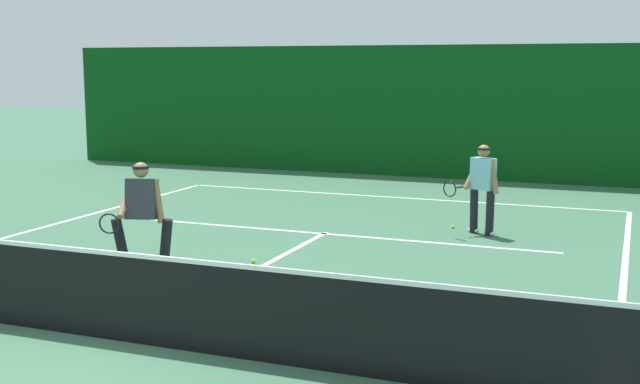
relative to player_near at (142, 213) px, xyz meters
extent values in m
plane|color=#3B674B|center=(1.40, -2.54, -0.93)|extent=(80.00, 80.00, 0.00)
cube|color=white|center=(1.40, 8.15, -0.93)|extent=(10.39, 0.10, 0.01)
cube|color=white|center=(1.40, 3.72, -0.93)|extent=(8.47, 0.10, 0.01)
cube|color=white|center=(1.40, 0.66, -0.93)|extent=(0.10, 6.40, 0.01)
cube|color=black|center=(1.40, -2.54, -0.44)|extent=(11.21, 0.02, 0.98)
cube|color=white|center=(1.40, -2.54, 0.08)|extent=(11.21, 0.03, 0.05)
cylinder|color=black|center=(0.32, 0.11, -0.51)|extent=(0.28, 0.22, 0.86)
cylinder|color=black|center=(-0.31, -0.08, -0.51)|extent=(0.32, 0.23, 0.86)
ellipsoid|color=white|center=(0.32, 0.11, -0.88)|extent=(0.28, 0.18, 0.09)
ellipsoid|color=white|center=(-0.31, -0.08, -0.88)|extent=(0.28, 0.18, 0.09)
cube|color=#2D3338|center=(0.00, 0.01, 0.21)|extent=(0.51, 0.43, 0.62)
cylinder|color=#9E704C|center=(0.23, 0.08, 0.18)|extent=(0.20, 0.15, 0.65)
cylinder|color=#9E704C|center=(-0.23, -0.06, 0.18)|extent=(0.26, 0.58, 0.47)
sphere|color=#9E704C|center=(0.00, 0.01, 0.64)|extent=(0.23, 0.23, 0.23)
cylinder|color=black|center=(0.00, 0.01, 0.68)|extent=(0.30, 0.30, 0.04)
cylinder|color=black|center=(-0.21, -0.31, -0.04)|extent=(0.11, 0.26, 0.03)
torus|color=black|center=(-0.11, -0.64, -0.04)|extent=(0.29, 0.11, 0.29)
cylinder|color=black|center=(4.26, 4.68, -0.52)|extent=(0.20, 0.20, 0.83)
cylinder|color=black|center=(3.94, 4.84, -0.52)|extent=(0.21, 0.20, 0.83)
ellipsoid|color=white|center=(4.26, 4.68, -0.88)|extent=(0.28, 0.21, 0.09)
ellipsoid|color=white|center=(3.94, 4.84, -0.88)|extent=(0.28, 0.21, 0.09)
cube|color=#8CCCE0|center=(4.10, 4.76, 0.19)|extent=(0.49, 0.40, 0.58)
cylinder|color=#9E704C|center=(4.31, 4.66, 0.16)|extent=(0.24, 0.18, 0.64)
cylinder|color=#9E704C|center=(3.89, 4.87, 0.16)|extent=(0.29, 0.46, 0.56)
sphere|color=#9E704C|center=(4.10, 4.76, 0.60)|extent=(0.22, 0.22, 0.22)
cylinder|color=black|center=(4.10, 4.76, 0.64)|extent=(0.32, 0.32, 0.04)
cylinder|color=black|center=(3.73, 4.67, -0.06)|extent=(0.14, 0.25, 0.03)
torus|color=black|center=(3.58, 4.36, -0.06)|extent=(0.27, 0.15, 0.29)
sphere|color=#D1E033|center=(3.50, 5.09, -0.90)|extent=(0.07, 0.07, 0.07)
sphere|color=#D1E033|center=(1.17, 1.26, -0.90)|extent=(0.07, 0.07, 0.07)
cube|color=#0A4313|center=(1.40, 11.79, 0.87)|extent=(22.74, 0.12, 3.60)
camera|label=1|loc=(6.67, -9.83, 2.15)|focal=45.42mm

